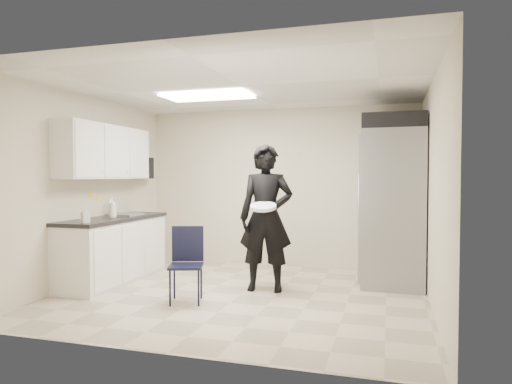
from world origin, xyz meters
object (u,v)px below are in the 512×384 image
(commercial_fridge, at_px, (393,207))
(man_tuxedo, at_px, (266,218))
(lower_counter, at_px, (114,251))
(folding_chair, at_px, (186,266))

(commercial_fridge, height_order, man_tuxedo, commercial_fridge)
(lower_counter, bearing_deg, folding_chair, -26.30)
(lower_counter, relative_size, folding_chair, 2.21)
(folding_chair, bearing_deg, lower_counter, 135.80)
(folding_chair, bearing_deg, man_tuxedo, 29.42)
(commercial_fridge, distance_m, man_tuxedo, 1.86)
(folding_chair, distance_m, man_tuxedo, 1.23)
(lower_counter, distance_m, man_tuxedo, 2.26)
(lower_counter, xyz_separation_m, commercial_fridge, (3.78, 1.07, 0.62))
(commercial_fridge, relative_size, folding_chair, 2.45)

